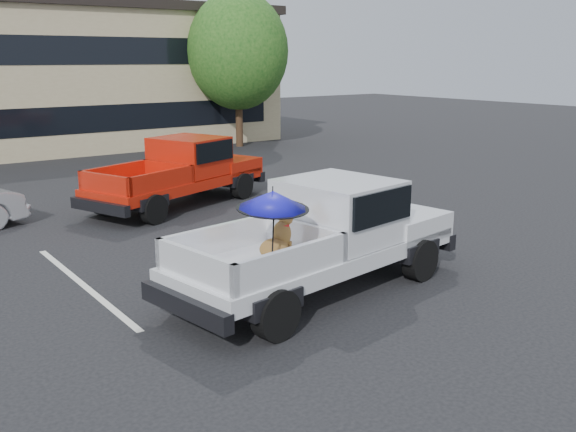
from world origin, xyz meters
name	(u,v)px	position (x,y,z in m)	size (l,w,h in m)	color
ground	(286,282)	(0.00, 0.00, 0.00)	(90.00, 90.00, 0.00)	black
stripe_left	(83,285)	(-3.00, 2.00, 0.00)	(0.12, 5.00, 0.01)	silver
stripe_right	(340,232)	(3.00, 2.00, 0.00)	(0.12, 5.00, 0.01)	silver
motel_building	(44,74)	(2.00, 20.99, 3.21)	(20.40, 8.40, 6.30)	tan
tree_right	(238,51)	(9.00, 16.00, 4.21)	(4.46, 4.46, 6.78)	#332114
tree_back	(105,48)	(6.00, 24.00, 4.41)	(4.68, 4.68, 7.11)	#332114
silver_pickup	(330,229)	(0.46, -0.65, 1.05)	(5.92, 2.80, 2.06)	black
red_pickup	(186,168)	(1.56, 6.81, 0.99)	(5.82, 3.69, 1.81)	black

